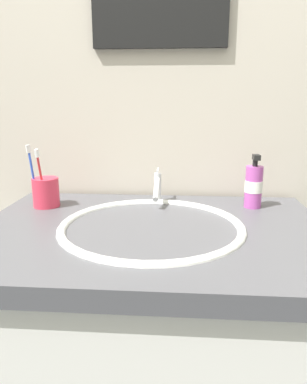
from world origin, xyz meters
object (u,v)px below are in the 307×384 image
toothbrush_cup (46,192)px  toothbrush_red (41,174)px  soap_dispenser (254,186)px  faucet (158,187)px  toothbrush_blue (32,172)px

toothbrush_cup → toothbrush_red: toothbrush_red is taller
soap_dispenser → toothbrush_red: bearing=-174.3°
toothbrush_cup → toothbrush_red: bearing=-93.6°
toothbrush_cup → toothbrush_red: size_ratio=0.50×
faucet → toothbrush_cup: (-0.36, -0.06, -0.01)m
faucet → soap_dispenser: 0.30m
faucet → soap_dispenser: (0.30, -0.03, 0.02)m
toothbrush_blue → toothbrush_red: bearing=-21.0°
faucet → toothbrush_blue: (-0.39, -0.08, 0.06)m
faucet → toothbrush_red: toothbrush_red is taller
faucet → toothbrush_cup: 0.36m
faucet → soap_dispenser: bearing=-4.9°
faucet → toothbrush_red: 0.37m
toothbrush_red → faucet: bearing=14.4°
faucet → toothbrush_blue: size_ratio=0.77×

